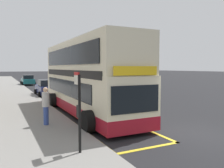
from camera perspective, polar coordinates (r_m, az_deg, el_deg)
ground_plane at (r=39.57m, az=-15.74°, el=-0.10°), size 260.00×260.00×0.00m
pavement_near at (r=38.90m, az=-25.92°, el=-0.34°), size 6.00×76.00×0.14m
double_decker_bus at (r=14.13m, az=-6.54°, el=0.97°), size 3.21×11.49×4.40m
bus_bay_markings at (r=14.67m, az=-7.46°, el=-7.03°), size 2.81×14.48×0.01m
bus_stop_sign at (r=7.33m, az=-8.33°, el=-5.18°), size 0.09×0.51×2.56m
parked_car_navy_across at (r=23.63m, az=-15.95°, el=-0.95°), size 2.09×4.20×1.62m
parked_car_grey_ahead at (r=36.55m, az=-10.60°, el=0.90°), size 2.09×4.20×1.62m
parked_car_teal_far at (r=39.03m, az=-20.32°, el=0.91°), size 2.09×4.20×1.62m
pedestrian_waiting_near_sign at (r=11.20m, az=-16.24°, el=-4.89°), size 0.34×0.34×1.78m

